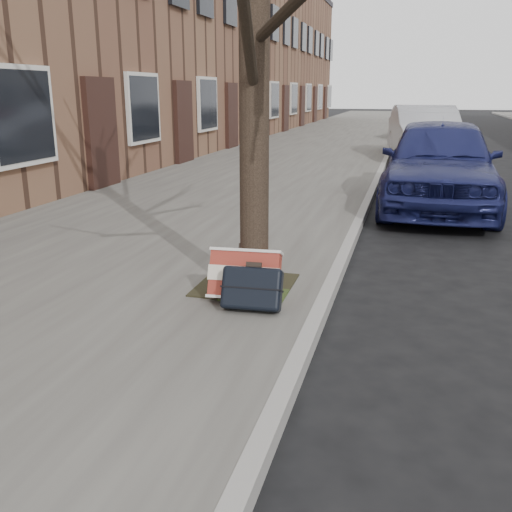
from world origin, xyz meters
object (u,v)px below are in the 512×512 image
(suitcase_red, at_px, (245,275))
(car_near_mid, at_px, (424,134))
(suitcase_navy, at_px, (252,288))
(car_near_front, at_px, (439,163))

(suitcase_red, distance_m, car_near_mid, 12.11)
(suitcase_red, height_order, car_near_mid, car_near_mid)
(suitcase_red, xyz_separation_m, car_near_mid, (1.60, 12.00, 0.39))
(car_near_mid, bearing_deg, suitcase_navy, -104.39)
(suitcase_navy, height_order, car_near_mid, car_near_mid)
(suitcase_red, bearing_deg, suitcase_navy, -62.77)
(suitcase_navy, distance_m, car_near_front, 5.70)
(car_near_front, bearing_deg, suitcase_navy, -105.58)
(suitcase_navy, relative_size, car_near_mid, 0.11)
(suitcase_navy, distance_m, car_near_mid, 12.29)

